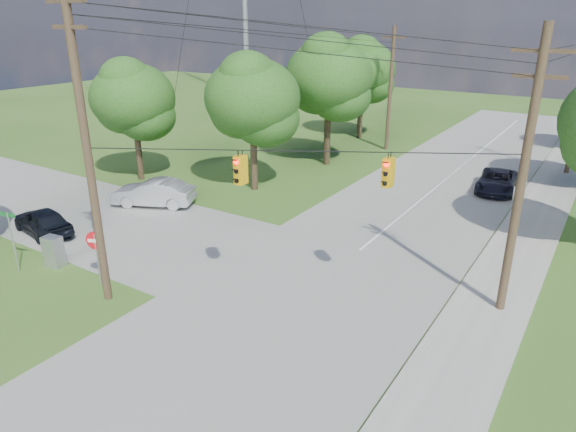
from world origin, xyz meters
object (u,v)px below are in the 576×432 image
Objects in this scene: pole_sw at (87,147)px; pole_ne at (523,175)px; control_cabinet at (54,252)px; car_cross_dark at (43,221)px; do_not_enter_sign at (96,246)px; pole_north_w at (390,88)px; car_cross_silver at (154,193)px; car_main_north at (497,181)px.

pole_sw is 1.14× the size of pole_ne.
car_cross_dark is at bearing 144.85° from control_cabinet.
pole_sw is at bearing -48.50° from do_not_enter_sign.
pole_sw is at bearing -89.23° from pole_north_w.
control_cabinet is (2.18, -8.12, -0.11)m from car_cross_silver.
pole_sw reaches higher than car_cross_dark.
car_cross_silver reaches higher than control_cabinet.
car_cross_dark is (-7.72, -27.08, -4.38)m from pole_north_w.
do_not_enter_sign reaches higher than control_cabinet.
car_cross_dark is at bearing -137.79° from car_main_north.
pole_north_w reaches higher than control_cabinet.
car_main_north is (10.50, -6.91, -4.42)m from pole_north_w.
car_cross_dark is 6.40m from car_cross_silver.
pole_sw is at bearing -150.62° from pole_ne.
pole_sw is 4.94× the size of do_not_enter_sign.
car_cross_silver is at bearing 176.81° from pole_ne.
car_cross_silver is 0.99× the size of car_main_north.
pole_ne reaches higher than pole_north_w.
pole_ne reaches higher than car_main_north.
pole_north_w is 2.07× the size of car_cross_silver.
car_cross_dark reaches higher than control_cabinet.
car_cross_dark is 4.24m from control_cabinet.
pole_ne is 20.58m from car_cross_silver.
control_cabinet is 0.60× the size of do_not_enter_sign.
car_main_north is 24.83m from do_not_enter_sign.
car_cross_dark is (-8.12, 2.52, -5.48)m from pole_sw.
pole_ne is 26.03m from pole_north_w.
pole_sw is at bearing 82.72° from car_cross_dark.
do_not_enter_sign is (-14.70, -7.00, -3.70)m from pole_ne.
do_not_enter_sign is at bearing -8.25° from control_cabinet.
car_main_north is at bearing -33.36° from pole_north_w.
do_not_enter_sign is (-1.20, 0.60, -4.46)m from pole_sw.
pole_ne is at bearing 29.38° from pole_sw.
pole_north_w is at bearing 174.05° from car_cross_dark.
car_cross_silver is 3.34× the size of control_cabinet.
do_not_enter_sign is at bearing -91.58° from pole_north_w.
car_cross_silver is at bearing -145.65° from car_main_north.
pole_sw is 2.48× the size of car_cross_silver.
pole_north_w reaches higher than car_main_north.
pole_north_w is 4.12× the size of do_not_enter_sign.
pole_ne is at bearing -57.71° from pole_north_w.
pole_sw is at bearing -119.69° from car_main_north.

